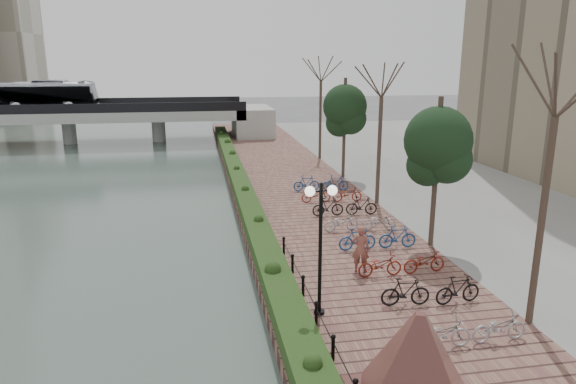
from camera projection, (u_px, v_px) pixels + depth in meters
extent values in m
cube|color=#485A53|center=(2.00, 190.00, 34.21)|extent=(30.00, 130.00, 0.02)
cube|color=brown|center=(303.00, 203.00, 30.22)|extent=(8.00, 75.00, 0.50)
cube|color=gray|center=(547.00, 192.00, 32.93)|extent=(24.00, 75.00, 0.50)
cube|color=#1D3A15|center=(242.00, 187.00, 31.89)|extent=(1.10, 56.00, 0.60)
cylinder|color=black|center=(333.00, 349.00, 13.90)|extent=(0.10, 0.10, 0.70)
cylinder|color=black|center=(316.00, 314.00, 15.81)|extent=(0.10, 0.10, 0.70)
cylinder|color=black|center=(303.00, 287.00, 17.71)|extent=(0.10, 0.10, 0.70)
cylinder|color=black|center=(293.00, 265.00, 19.62)|extent=(0.10, 0.10, 0.70)
cylinder|color=black|center=(284.00, 247.00, 21.53)|extent=(0.10, 0.10, 0.70)
pyramid|color=#4B2B20|center=(417.00, 363.00, 11.40)|extent=(4.67, 4.67, 2.44)
cylinder|color=black|center=(320.00, 250.00, 16.06)|extent=(0.12, 0.12, 4.34)
cylinder|color=black|center=(321.00, 191.00, 15.58)|extent=(0.70, 0.06, 0.06)
sphere|color=white|center=(310.00, 191.00, 15.52)|extent=(0.32, 0.32, 0.32)
sphere|color=white|center=(332.00, 190.00, 15.64)|extent=(0.32, 0.32, 0.32)
imported|color=brown|center=(361.00, 249.00, 19.63)|extent=(0.80, 0.67, 1.86)
imported|color=#A0A1A4|center=(442.00, 334.00, 14.49)|extent=(0.60, 1.72, 0.90)
imported|color=black|center=(406.00, 292.00, 16.95)|extent=(0.47, 1.66, 1.00)
imported|color=maroon|center=(379.00, 264.00, 19.44)|extent=(0.60, 1.71, 0.90)
imported|color=navy|center=(358.00, 240.00, 21.91)|extent=(0.47, 1.66, 1.00)
imported|color=#A0A1A4|center=(341.00, 222.00, 24.40)|extent=(0.60, 1.71, 0.90)
imported|color=black|center=(328.00, 207.00, 26.87)|extent=(0.47, 1.66, 1.00)
imported|color=maroon|center=(316.00, 195.00, 29.36)|extent=(0.60, 1.72, 0.90)
imported|color=navy|center=(307.00, 184.00, 31.82)|extent=(0.47, 1.66, 1.00)
imported|color=#A0A1A4|center=(500.00, 328.00, 14.79)|extent=(0.60, 1.72, 0.90)
imported|color=black|center=(456.00, 288.00, 17.26)|extent=(0.47, 1.66, 1.00)
imported|color=maroon|center=(423.00, 261.00, 19.75)|extent=(0.60, 1.71, 0.90)
imported|color=navy|center=(398.00, 237.00, 22.21)|extent=(0.47, 1.66, 1.00)
imported|color=#A0A1A4|center=(377.00, 220.00, 24.71)|extent=(0.60, 1.71, 0.90)
imported|color=black|center=(361.00, 205.00, 27.17)|extent=(0.47, 1.66, 1.00)
imported|color=maroon|center=(347.00, 194.00, 29.66)|extent=(0.60, 1.72, 0.90)
imported|color=navy|center=(335.00, 183.00, 32.13)|extent=(0.47, 1.66, 1.00)
cube|color=#A5A6A1|center=(67.00, 115.00, 52.53)|extent=(36.00, 8.00, 1.00)
cube|color=black|center=(57.00, 109.00, 48.57)|extent=(36.00, 0.15, 0.90)
cube|color=black|center=(75.00, 102.00, 56.01)|extent=(36.00, 0.15, 0.90)
cylinder|color=#A5A6A1|center=(69.00, 132.00, 52.97)|extent=(1.40, 1.40, 2.50)
cylinder|color=#A5A6A1|center=(159.00, 130.00, 54.49)|extent=(1.40, 1.40, 2.50)
imported|color=white|center=(41.00, 95.00, 51.63)|extent=(2.52, 10.77, 3.00)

